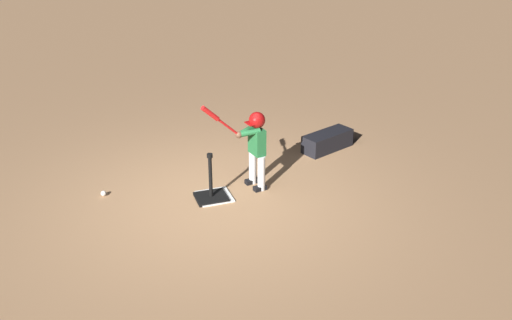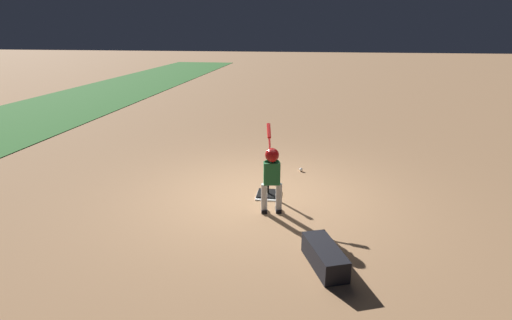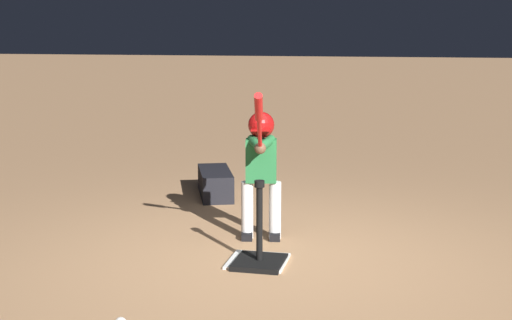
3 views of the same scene
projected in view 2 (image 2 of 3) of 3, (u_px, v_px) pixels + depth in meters
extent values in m
plane|color=#AD7F56|center=(262.00, 195.00, 7.16)|extent=(90.00, 90.00, 0.00)
cube|color=white|center=(269.00, 196.00, 7.12)|extent=(0.45, 0.45, 0.02)
cube|color=black|center=(268.00, 194.00, 7.17)|extent=(0.41, 0.37, 0.04)
cylinder|color=black|center=(268.00, 178.00, 7.07)|extent=(0.05, 0.05, 0.56)
cylinder|color=black|center=(268.00, 162.00, 6.97)|extent=(0.08, 0.08, 0.05)
cylinder|color=silver|center=(264.00, 198.00, 6.42)|extent=(0.12, 0.12, 0.49)
cube|color=black|center=(264.00, 210.00, 6.51)|extent=(0.19, 0.12, 0.06)
cylinder|color=silver|center=(279.00, 198.00, 6.43)|extent=(0.12, 0.12, 0.49)
cube|color=black|center=(278.00, 210.00, 6.52)|extent=(0.19, 0.12, 0.06)
cube|color=#236B38|center=(272.00, 173.00, 6.29)|extent=(0.19, 0.28, 0.36)
sphere|color=brown|center=(272.00, 156.00, 6.20)|extent=(0.19, 0.19, 0.19)
sphere|color=maroon|center=(272.00, 155.00, 6.20)|extent=(0.22, 0.22, 0.22)
cube|color=maroon|center=(272.00, 155.00, 6.29)|extent=(0.14, 0.18, 0.01)
cylinder|color=#236B38|center=(269.00, 161.00, 6.37)|extent=(0.30, 0.10, 0.11)
cylinder|color=#236B38|center=(274.00, 161.00, 6.37)|extent=(0.29, 0.20, 0.11)
sphere|color=brown|center=(271.00, 159.00, 6.50)|extent=(0.09, 0.09, 0.09)
cylinder|color=red|center=(270.00, 142.00, 6.66)|extent=(0.51, 0.13, 0.47)
cylinder|color=red|center=(269.00, 131.00, 6.77)|extent=(0.25, 0.11, 0.23)
cylinder|color=black|center=(271.00, 160.00, 6.50)|extent=(0.05, 0.06, 0.05)
sphere|color=white|center=(301.00, 170.00, 8.34)|extent=(0.07, 0.07, 0.07)
cube|color=black|center=(325.00, 256.00, 4.99)|extent=(0.90, 0.60, 0.28)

